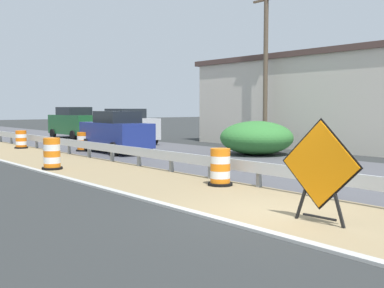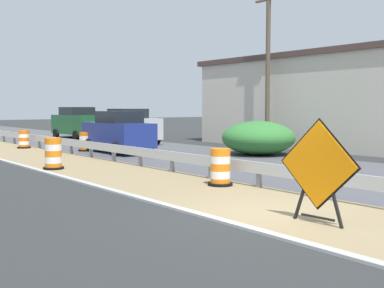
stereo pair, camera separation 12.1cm
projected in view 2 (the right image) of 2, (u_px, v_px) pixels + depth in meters
name	position (u px, v px, depth m)	size (l,w,h in m)	color
ground_plane	(278.00, 215.00, 9.90)	(160.00, 160.00, 0.00)	#2B2D2D
median_dirt_strip	(297.00, 211.00, 10.27)	(3.59, 120.00, 0.01)	#8E7A56
curb_near_edge	(231.00, 224.00, 9.10)	(0.20, 120.00, 0.11)	#ADADA8
guardrail_median	(286.00, 173.00, 12.48)	(0.18, 57.09, 0.71)	#ADB2B7
warning_sign_diamond	(318.00, 168.00, 9.10)	(0.14, 1.74, 2.01)	black
traffic_barrel_nearest	(220.00, 169.00, 13.63)	(0.70, 0.70, 1.05)	orange
traffic_barrel_close	(53.00, 155.00, 17.23)	(0.73, 0.73, 1.12)	orange
traffic_barrel_mid	(85.00, 143.00, 24.38)	(0.67, 0.67, 0.96)	orange
traffic_barrel_far	(24.00, 140.00, 26.07)	(0.71, 0.71, 0.96)	orange
car_lead_near_lane	(118.00, 132.00, 23.44)	(2.08, 4.62, 2.02)	navy
car_mid_far_lane	(129.00, 126.00, 29.07)	(2.26, 4.26, 2.12)	silver
car_distant_a	(78.00, 123.00, 34.38)	(2.26, 4.84, 2.22)	#195128
roadside_shop_near	(339.00, 101.00, 27.14)	(7.61, 15.96, 5.10)	beige
utility_pole_near	(268.00, 67.00, 25.42)	(0.24, 1.80, 8.30)	brown
bush_roadside	(258.00, 138.00, 22.47)	(3.39, 3.39, 1.57)	#337533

